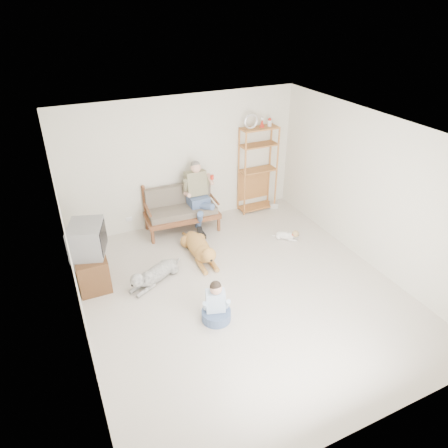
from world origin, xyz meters
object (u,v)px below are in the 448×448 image
loveseat (181,208)px  golden_retriever (200,249)px  etagere (258,169)px  tv_stand (91,267)px

loveseat → golden_retriever: 1.20m
etagere → loveseat: bearing=-175.8°
loveseat → tv_stand: 2.29m
tv_stand → etagere: bearing=18.8°
loveseat → golden_retriever: size_ratio=1.01×
etagere → tv_stand: (-3.88, -1.22, -0.68)m
etagere → golden_retriever: 2.45m
tv_stand → golden_retriever: (1.97, -0.08, -0.11)m
loveseat → etagere: 1.95m
etagere → golden_retriever: bearing=-145.9°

